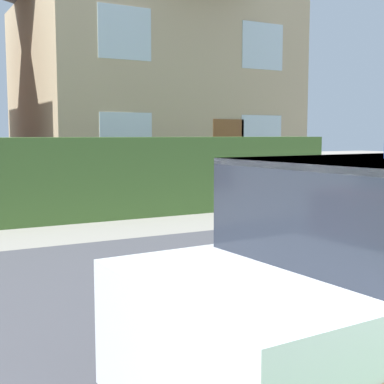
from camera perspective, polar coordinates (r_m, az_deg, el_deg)
The scene contains 3 objects.
road_strip at distance 5.48m, azimuth -1.03°, elevation -11.63°, with size 28.00×6.58×0.01m, color #424247.
garden_hedge at distance 10.67m, azimuth -12.51°, elevation 1.35°, with size 11.92×0.88×1.63m, color #4C7233.
house_right at distance 17.49m, azimuth -4.58°, elevation 13.66°, with size 7.99×6.66×7.78m.
Camera 1 is at (-2.44, -0.26, 1.68)m, focal length 50.00 mm.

